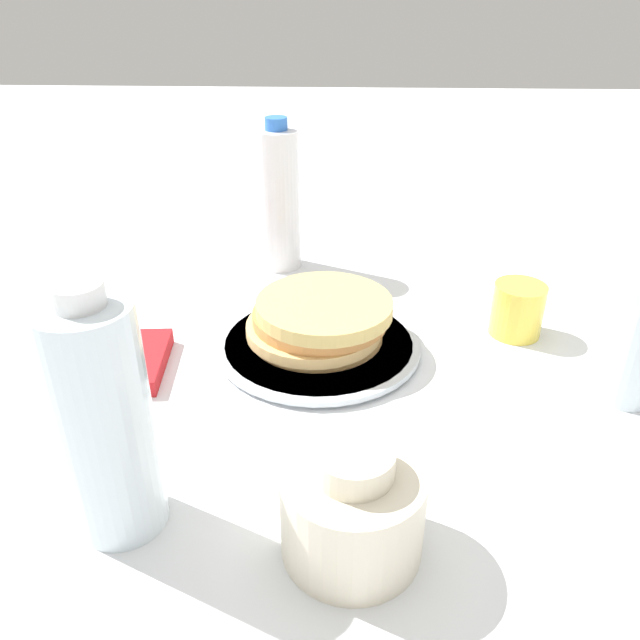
{
  "coord_description": "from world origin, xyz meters",
  "views": [
    {
      "loc": [
        -0.66,
        0.0,
        0.42
      ],
      "look_at": [
        0.0,
        0.03,
        0.04
      ],
      "focal_mm": 35.0,
      "sensor_mm": 36.0,
      "label": 1
    }
  ],
  "objects_px": {
    "water_bottle_near": "(280,200)",
    "juice_glass": "(519,310)",
    "pancake_stack": "(320,320)",
    "water_bottle_far": "(107,421)",
    "cream_jug": "(354,508)",
    "plate": "(320,343)"
  },
  "relations": [
    {
      "from": "juice_glass",
      "to": "cream_jug",
      "type": "relative_size",
      "value": 0.6
    },
    {
      "from": "pancake_stack",
      "to": "water_bottle_far",
      "type": "bearing_deg",
      "value": 151.43
    },
    {
      "from": "plate",
      "to": "pancake_stack",
      "type": "bearing_deg",
      "value": -116.9
    },
    {
      "from": "plate",
      "to": "juice_glass",
      "type": "height_order",
      "value": "juice_glass"
    },
    {
      "from": "juice_glass",
      "to": "water_bottle_far",
      "type": "height_order",
      "value": "water_bottle_far"
    },
    {
      "from": "pancake_stack",
      "to": "water_bottle_near",
      "type": "xyz_separation_m",
      "value": [
        0.25,
        0.07,
        0.07
      ]
    },
    {
      "from": "plate",
      "to": "juice_glass",
      "type": "xyz_separation_m",
      "value": [
        0.05,
        -0.25,
        0.03
      ]
    },
    {
      "from": "water_bottle_near",
      "to": "cream_jug",
      "type": "bearing_deg",
      "value": -168.67
    },
    {
      "from": "juice_glass",
      "to": "water_bottle_near",
      "type": "distance_m",
      "value": 0.39
    },
    {
      "from": "plate",
      "to": "cream_jug",
      "type": "relative_size",
      "value": 2.21
    },
    {
      "from": "plate",
      "to": "water_bottle_far",
      "type": "xyz_separation_m",
      "value": [
        -0.29,
        0.16,
        0.1
      ]
    },
    {
      "from": "plate",
      "to": "water_bottle_near",
      "type": "xyz_separation_m",
      "value": [
        0.25,
        0.07,
        0.1
      ]
    },
    {
      "from": "juice_glass",
      "to": "cream_jug",
      "type": "bearing_deg",
      "value": 149.06
    },
    {
      "from": "plate",
      "to": "water_bottle_near",
      "type": "distance_m",
      "value": 0.28
    },
    {
      "from": "water_bottle_near",
      "to": "juice_glass",
      "type": "bearing_deg",
      "value": -121.87
    },
    {
      "from": "pancake_stack",
      "to": "water_bottle_far",
      "type": "relative_size",
      "value": 0.79
    },
    {
      "from": "juice_glass",
      "to": "water_bottle_far",
      "type": "relative_size",
      "value": 0.31
    },
    {
      "from": "cream_jug",
      "to": "water_bottle_near",
      "type": "xyz_separation_m",
      "value": [
        0.56,
        0.11,
        0.06
      ]
    },
    {
      "from": "plate",
      "to": "water_bottle_near",
      "type": "relative_size",
      "value": 1.1
    },
    {
      "from": "plate",
      "to": "juice_glass",
      "type": "bearing_deg",
      "value": -79.56
    },
    {
      "from": "plate",
      "to": "water_bottle_far",
      "type": "bearing_deg",
      "value": 151.5
    },
    {
      "from": "pancake_stack",
      "to": "juice_glass",
      "type": "bearing_deg",
      "value": -79.51
    }
  ]
}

